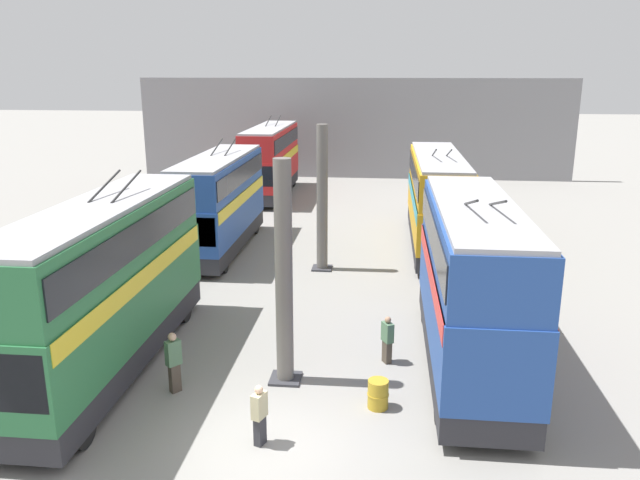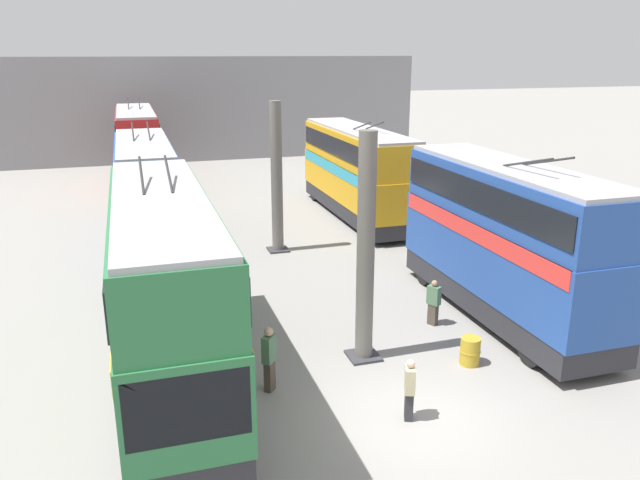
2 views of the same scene
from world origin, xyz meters
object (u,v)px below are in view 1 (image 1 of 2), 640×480
(bus_left_far, at_px, (437,195))
(bus_right_mid, at_px, (219,197))
(bus_left_near, at_px, (472,277))
(person_by_left_row, at_px, (387,339))
(person_by_right_row, at_px, (174,360))
(bus_right_near, at_px, (104,278))
(oil_drum, at_px, (378,394))
(person_aisle_foreground, at_px, (259,414))
(bus_right_far, at_px, (270,157))

(bus_left_far, height_order, bus_right_mid, bus_right_mid)
(bus_left_near, bearing_deg, person_by_left_row, 88.96)
(person_by_right_row, bearing_deg, person_by_left_row, 63.34)
(bus_right_near, relative_size, oil_drum, 13.41)
(bus_right_near, height_order, oil_drum, bus_right_near)
(bus_left_near, bearing_deg, bus_right_mid, 42.61)
(bus_left_far, xyz_separation_m, person_aisle_foreground, (-18.60, 5.55, -1.86))
(person_by_right_row, distance_m, oil_drum, 5.82)
(person_aisle_foreground, bearing_deg, bus_right_near, -11.87)
(person_aisle_foreground, distance_m, oil_drum, 3.53)
(person_by_right_row, height_order, person_by_left_row, person_by_right_row)
(person_by_left_row, height_order, oil_drum, person_by_left_row)
(person_by_right_row, bearing_deg, bus_right_mid, 140.56)
(person_by_right_row, bearing_deg, bus_right_near, -165.13)
(person_aisle_foreground, bearing_deg, bus_left_far, -85.33)
(oil_drum, bearing_deg, bus_right_near, 79.89)
(bus_right_far, xyz_separation_m, person_by_right_row, (-28.47, -2.42, -1.86))
(bus_left_near, distance_m, bus_right_mid, 16.11)
(bus_right_far, relative_size, oil_drum, 13.24)
(bus_left_far, xyz_separation_m, bus_right_near, (-15.11, 10.91, 0.26))
(oil_drum, bearing_deg, bus_left_far, -9.24)
(bus_left_near, xyz_separation_m, person_aisle_foreground, (-4.75, 5.55, -2.12))
(person_by_right_row, relative_size, oil_drum, 2.23)
(person_by_left_row, xyz_separation_m, oil_drum, (-2.76, 0.24, -0.40))
(bus_right_mid, xyz_separation_m, bus_right_far, (14.18, -0.00, 0.10))
(bus_right_mid, relative_size, person_by_left_row, 6.47)
(bus_right_near, relative_size, bus_right_far, 1.01)
(bus_left_near, distance_m, bus_right_far, 28.23)
(person_aisle_foreground, bearing_deg, bus_right_far, -58.85)
(person_by_left_row, relative_size, person_aisle_foreground, 0.96)
(bus_left_far, relative_size, person_aisle_foreground, 7.17)
(bus_right_far, bearing_deg, person_by_right_row, -175.14)
(person_aisle_foreground, bearing_deg, person_by_right_row, -16.98)
(person_by_right_row, relative_size, person_by_left_row, 1.18)
(bus_right_mid, distance_m, bus_right_far, 14.18)
(bus_right_near, distance_m, person_by_left_row, 8.81)
(bus_left_near, relative_size, oil_drum, 11.98)
(person_by_right_row, bearing_deg, bus_right_far, 135.81)
(bus_left_far, height_order, person_by_right_row, bus_left_far)
(bus_right_mid, bearing_deg, bus_left_near, -137.39)
(bus_right_far, bearing_deg, person_by_left_row, -161.99)
(bus_left_near, height_order, bus_left_far, bus_left_near)
(person_aisle_foreground, bearing_deg, bus_right_mid, -50.84)
(bus_right_near, height_order, person_by_right_row, bus_right_near)
(bus_right_mid, relative_size, person_aisle_foreground, 6.23)
(bus_right_mid, bearing_deg, person_by_left_row, -144.43)
(bus_right_near, distance_m, oil_drum, 8.72)
(bus_left_near, xyz_separation_m, person_by_right_row, (-2.44, 8.49, -1.99))
(person_by_right_row, bearing_deg, bus_left_near, 56.98)
(person_by_left_row, distance_m, oil_drum, 2.80)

